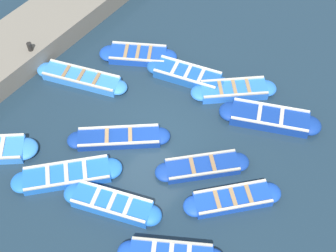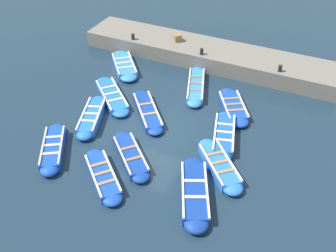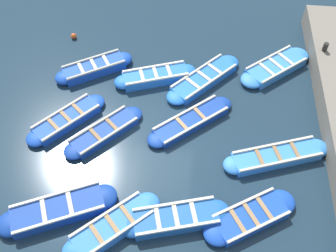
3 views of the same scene
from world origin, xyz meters
name	(u,v)px [view 2 (image 2 of 3)]	position (x,y,z in m)	size (l,w,h in m)	color
ground_plane	(151,130)	(0.00, 0.00, 0.00)	(120.00, 120.00, 0.00)	#1C303F
boat_bow_out	(224,135)	(-0.84, 3.21, 0.20)	(3.57, 1.73, 0.45)	#1E59AD
boat_outer_left	(131,156)	(2.05, 0.08, 0.15)	(2.84, 2.95, 0.36)	navy
boat_centre	(112,96)	(-1.44, -3.00, 0.16)	(3.19, 3.39, 0.38)	blue
boat_broadside	(195,193)	(2.86, 3.30, 0.20)	(3.83, 2.39, 0.47)	navy
boat_near_quay	(219,166)	(1.05, 3.66, 0.18)	(3.04, 2.89, 0.43)	blue
boat_drifting	(233,107)	(-3.16, 2.91, 0.16)	(3.24, 2.47, 0.39)	#1947B7
boat_alongside	(148,111)	(-1.05, -0.75, 0.15)	(3.33, 3.01, 0.36)	navy
boat_far_corner	(103,176)	(3.56, -0.35, 0.16)	(2.80, 3.01, 0.38)	#1947B7
boat_tucked	(53,149)	(3.12, -3.14, 0.20)	(3.24, 2.40, 0.46)	#1947B7
boat_stern_in	(124,65)	(-4.39, -3.98, 0.18)	(3.32, 3.03, 0.41)	#3884E0
boat_mid_row	(196,86)	(-4.12, 0.54, 0.17)	(3.89, 1.99, 0.40)	#3884E0
boat_inner_gap	(92,117)	(0.53, -2.90, 0.20)	(3.46, 1.86, 0.46)	blue
quay_wall	(207,54)	(-7.21, 0.00, 0.46)	(2.69, 14.92, 0.91)	slate
bollard_north	(133,37)	(-6.21, -4.37, 1.09)	(0.20, 0.20, 0.35)	black
bollard_mid_north	(202,51)	(-6.21, 0.00, 1.09)	(0.20, 0.20, 0.35)	black
bollard_mid_south	(280,68)	(-6.21, 4.37, 1.09)	(0.20, 0.20, 0.35)	black
wooden_crate	(177,38)	(-7.15, -1.89, 1.12)	(0.41, 0.41, 0.41)	olive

